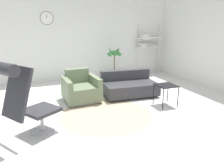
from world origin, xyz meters
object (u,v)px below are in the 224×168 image
Objects in this scene: side_table at (166,87)px; potted_plant at (115,62)px; armchair_red at (81,89)px; shelf_unit at (147,41)px; couch_low at (129,87)px; lounge_chair at (24,95)px.

side_table is 2.84m from potted_plant.
armchair_red is 3.70m from shelf_unit.
shelf_unit is (1.36, 0.20, 0.64)m from potted_plant.
shelf_unit is at bearing 68.61° from side_table.
couch_low is 2.91× the size of side_table.
armchair_red is 0.48× the size of shelf_unit.
couch_low is at bearing -129.47° from shelf_unit.
side_table is at bearing -111.39° from shelf_unit.
couch_low is at bearing 175.37° from armchair_red.
side_table is at bearing 146.32° from armchair_red.
lounge_chair is 0.71× the size of shelf_unit.
shelf_unit is (4.26, 3.51, 0.47)m from lounge_chair.
armchair_red is 1.81× the size of side_table.
side_table is (1.79, -1.05, 0.16)m from armchair_red.
side_table is 0.27× the size of shelf_unit.
couch_low is 2.80m from shelf_unit.
lounge_chair is at bearing 33.67° from couch_low.
potted_plant is at bearing 105.46° from lounge_chair.
lounge_chair is 5.54m from shelf_unit.
lounge_chair is at bearing 46.83° from armchair_red.
couch_low is 1.14m from side_table.
couch_low is (2.60, 1.50, -0.53)m from lounge_chair.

